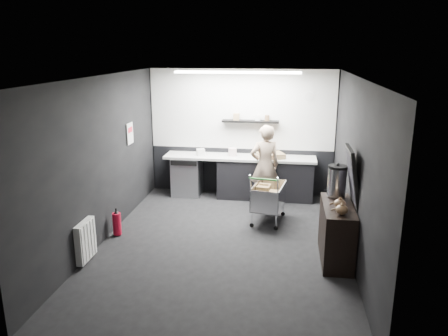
# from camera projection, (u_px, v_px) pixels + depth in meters

# --- Properties ---
(floor) EXTENTS (5.50, 5.50, 0.00)m
(floor) POSITION_uv_depth(u_px,v_px,m) (223.00, 244.00, 7.17)
(floor) COLOR black
(floor) RESTS_ON ground
(ceiling) EXTENTS (5.50, 5.50, 0.00)m
(ceiling) POSITION_uv_depth(u_px,v_px,m) (223.00, 77.00, 6.45)
(ceiling) COLOR white
(ceiling) RESTS_ON wall_back
(wall_back) EXTENTS (5.50, 0.00, 5.50)m
(wall_back) POSITION_uv_depth(u_px,v_px,m) (241.00, 132.00, 9.44)
(wall_back) COLOR black
(wall_back) RESTS_ON floor
(wall_front) EXTENTS (5.50, 0.00, 5.50)m
(wall_front) POSITION_uv_depth(u_px,v_px,m) (182.00, 239.00, 4.19)
(wall_front) COLOR black
(wall_front) RESTS_ON floor
(wall_left) EXTENTS (0.00, 5.50, 5.50)m
(wall_left) POSITION_uv_depth(u_px,v_px,m) (102.00, 161.00, 7.09)
(wall_left) COLOR black
(wall_left) RESTS_ON floor
(wall_right) EXTENTS (0.00, 5.50, 5.50)m
(wall_right) POSITION_uv_depth(u_px,v_px,m) (355.00, 170.00, 6.54)
(wall_right) COLOR black
(wall_right) RESTS_ON floor
(kitchen_wall_panel) EXTENTS (3.95, 0.02, 1.70)m
(kitchen_wall_panel) POSITION_uv_depth(u_px,v_px,m) (242.00, 110.00, 9.28)
(kitchen_wall_panel) COLOR silver
(kitchen_wall_panel) RESTS_ON wall_back
(dado_panel) EXTENTS (3.95, 0.02, 1.00)m
(dado_panel) POSITION_uv_depth(u_px,v_px,m) (241.00, 170.00, 9.64)
(dado_panel) COLOR black
(dado_panel) RESTS_ON wall_back
(floating_shelf) EXTENTS (1.20, 0.22, 0.04)m
(floating_shelf) POSITION_uv_depth(u_px,v_px,m) (250.00, 121.00, 9.21)
(floating_shelf) COLOR black
(floating_shelf) RESTS_ON wall_back
(wall_clock) EXTENTS (0.20, 0.03, 0.20)m
(wall_clock) POSITION_uv_depth(u_px,v_px,m) (309.00, 96.00, 9.00)
(wall_clock) COLOR silver
(wall_clock) RESTS_ON wall_back
(poster) EXTENTS (0.02, 0.30, 0.40)m
(poster) POSITION_uv_depth(u_px,v_px,m) (130.00, 133.00, 8.27)
(poster) COLOR silver
(poster) RESTS_ON wall_left
(poster_red_band) EXTENTS (0.02, 0.22, 0.10)m
(poster_red_band) POSITION_uv_depth(u_px,v_px,m) (130.00, 130.00, 8.25)
(poster_red_band) COLOR red
(poster_red_band) RESTS_ON poster
(radiator) EXTENTS (0.10, 0.50, 0.60)m
(radiator) POSITION_uv_depth(u_px,v_px,m) (86.00, 241.00, 6.49)
(radiator) COLOR silver
(radiator) RESTS_ON wall_left
(ceiling_strip) EXTENTS (2.40, 0.20, 0.04)m
(ceiling_strip) POSITION_uv_depth(u_px,v_px,m) (237.00, 72.00, 8.23)
(ceiling_strip) COLOR white
(ceiling_strip) RESTS_ON ceiling
(prep_counter) EXTENTS (3.20, 0.61, 0.90)m
(prep_counter) POSITION_uv_depth(u_px,v_px,m) (246.00, 177.00, 9.34)
(prep_counter) COLOR black
(prep_counter) RESTS_ON floor
(person) EXTENTS (0.71, 0.58, 1.67)m
(person) POSITION_uv_depth(u_px,v_px,m) (265.00, 166.00, 8.75)
(person) COLOR beige
(person) RESTS_ON floor
(shopping_cart) EXTENTS (0.65, 0.95, 0.96)m
(shopping_cart) POSITION_uv_depth(u_px,v_px,m) (268.00, 198.00, 8.01)
(shopping_cart) COLOR silver
(shopping_cart) RESTS_ON floor
(sideboard) EXTENTS (0.50, 1.16, 1.74)m
(sideboard) POSITION_uv_depth(u_px,v_px,m) (337.00, 224.00, 6.56)
(sideboard) COLOR black
(sideboard) RESTS_ON floor
(fire_extinguisher) EXTENTS (0.14, 0.14, 0.47)m
(fire_extinguisher) POSITION_uv_depth(u_px,v_px,m) (117.00, 223.00, 7.45)
(fire_extinguisher) COLOR #AC0B23
(fire_extinguisher) RESTS_ON floor
(cardboard_box) EXTENTS (0.63, 0.56, 0.10)m
(cardboard_box) POSITION_uv_depth(u_px,v_px,m) (271.00, 156.00, 9.09)
(cardboard_box) COLOR olive
(cardboard_box) RESTS_ON prep_counter
(pink_tub) EXTENTS (0.17, 0.17, 0.17)m
(pink_tub) POSITION_uv_depth(u_px,v_px,m) (232.00, 152.00, 9.24)
(pink_tub) COLOR silver
(pink_tub) RESTS_ON prep_counter
(white_container) EXTENTS (0.20, 0.18, 0.14)m
(white_container) POSITION_uv_depth(u_px,v_px,m) (201.00, 152.00, 9.29)
(white_container) COLOR silver
(white_container) RESTS_ON prep_counter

